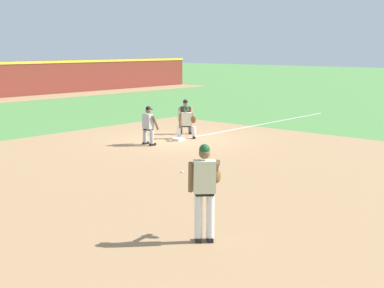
% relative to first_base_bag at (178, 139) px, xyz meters
% --- Properties ---
extents(ground_plane, '(160.00, 160.00, 0.00)m').
position_rel_first_base_bag_xyz_m(ground_plane, '(0.00, 0.00, -0.04)').
color(ground_plane, '#518942').
extents(infield_dirt_patch, '(18.00, 18.00, 0.01)m').
position_rel_first_base_bag_xyz_m(infield_dirt_patch, '(-3.93, -3.98, -0.04)').
color(infield_dirt_patch, '#A87F56').
rests_on(infield_dirt_patch, ground).
extents(foul_line_stripe, '(11.63, 0.10, 0.00)m').
position_rel_first_base_bag_xyz_m(foul_line_stripe, '(5.82, 0.00, -0.04)').
color(foul_line_stripe, white).
rests_on(foul_line_stripe, ground).
extents(first_base_bag, '(0.38, 0.38, 0.09)m').
position_rel_first_base_bag_xyz_m(first_base_bag, '(0.00, 0.00, 0.00)').
color(first_base_bag, white).
rests_on(first_base_bag, ground).
extents(baseball, '(0.07, 0.07, 0.07)m').
position_rel_first_base_bag_xyz_m(baseball, '(-4.00, -3.86, -0.01)').
color(baseball, white).
rests_on(baseball, ground).
extents(pitcher, '(0.85, 0.55, 1.86)m').
position_rel_first_base_bag_xyz_m(pitcher, '(-7.81, -7.94, 1.01)').
color(pitcher, black).
rests_on(pitcher, ground).
extents(first_baseman, '(0.74, 1.08, 1.34)m').
position_rel_first_base_bag_xyz_m(first_baseman, '(0.47, -0.03, 0.69)').
color(first_baseman, black).
rests_on(first_baseman, ground).
extents(baserunner, '(0.46, 0.61, 1.46)m').
position_rel_first_base_bag_xyz_m(baserunner, '(-1.51, 0.10, 0.75)').
color(baserunner, black).
rests_on(baserunner, ground).
extents(umpire, '(0.67, 0.67, 1.46)m').
position_rel_first_base_bag_xyz_m(umpire, '(1.32, 0.82, 0.75)').
color(umpire, black).
rests_on(umpire, ground).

